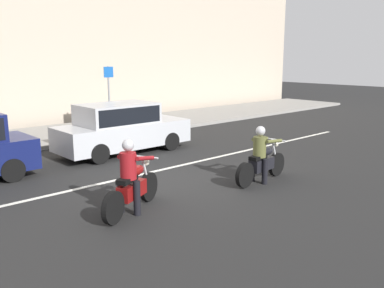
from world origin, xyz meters
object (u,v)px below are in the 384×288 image
at_px(motorcycle_with_rider_olive, 261,159).
at_px(street_sign_post, 109,92).
at_px(parked_sedan_silver, 121,128).
at_px(motorcycle_with_rider_crimson, 131,182).

distance_m(motorcycle_with_rider_olive, street_sign_post, 8.76).
height_order(motorcycle_with_rider_olive, street_sign_post, street_sign_post).
bearing_deg(parked_sedan_silver, street_sign_post, 64.86).
xyz_separation_m(motorcycle_with_rider_olive, parked_sedan_silver, (-0.90, 5.35, 0.26)).
distance_m(motorcycle_with_rider_crimson, motorcycle_with_rider_olive, 3.83).
height_order(motorcycle_with_rider_crimson, motorcycle_with_rider_olive, motorcycle_with_rider_crimson).
distance_m(parked_sedan_silver, street_sign_post, 3.76).
bearing_deg(motorcycle_with_rider_olive, street_sign_post, 85.69).
relative_size(motorcycle_with_rider_olive, parked_sedan_silver, 0.46).
bearing_deg(motorcycle_with_rider_olive, parked_sedan_silver, 99.54).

